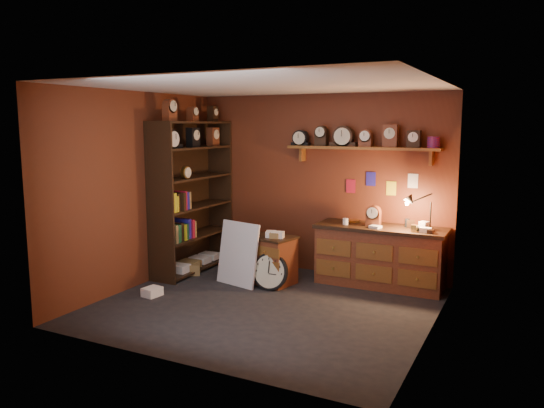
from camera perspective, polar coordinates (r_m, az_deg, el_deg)
The scene contains 11 objects.
floor at distance 6.76m, azimuth -0.73°, elevation -10.89°, with size 4.00×4.00×0.00m, color black.
room_shell at distance 6.47m, azimuth 0.03°, elevation 3.86°, with size 4.02×3.62×2.71m.
shelving_unit at distance 8.21m, azimuth -8.75°, elevation 1.48°, with size 0.47×1.60×2.58m.
workbench at distance 7.59m, azimuth 11.56°, elevation -5.16°, with size 1.80×0.66×1.36m.
low_cabinet at distance 7.56m, azimuth 0.06°, elevation -5.80°, with size 0.70×0.63×0.78m.
big_round_clock at distance 7.32m, azimuth -0.21°, elevation -7.28°, with size 0.51×0.17×0.52m.
white_panel at distance 7.64m, azimuth -3.66°, elevation -8.59°, with size 0.69×0.03×0.92m, color silver.
mini_fridge at distance 7.85m, azimuth -2.27°, elevation -6.30°, with size 0.56×0.58×0.48m.
floor_box_a at distance 8.17m, azimuth -8.69°, elevation -6.93°, with size 0.27×0.23×0.16m, color olive.
floor_box_b at distance 7.28m, azimuth -12.77°, elevation -9.19°, with size 0.19×0.23×0.12m, color white.
floor_box_c at distance 7.74m, azimuth -2.60°, elevation -7.73°, with size 0.22×0.18×0.16m, color olive.
Camera 1 is at (2.93, -5.66, 2.25)m, focal length 35.00 mm.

